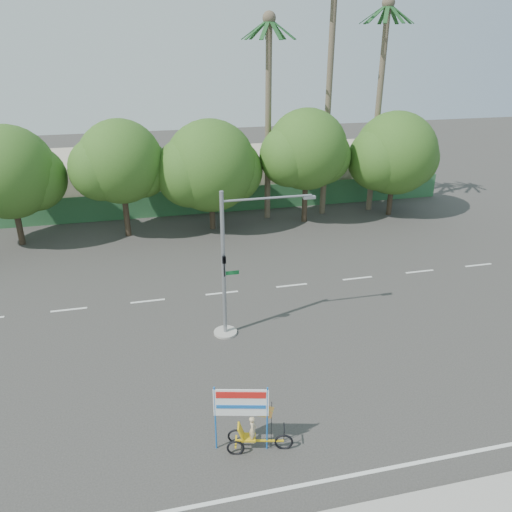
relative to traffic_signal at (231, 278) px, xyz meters
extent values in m
plane|color=#33302D|center=(2.20, -3.98, -2.92)|extent=(120.00, 120.00, 0.00)
cube|color=#336B3D|center=(2.20, 17.52, -1.92)|extent=(38.00, 0.08, 2.00)
cube|color=#B6A991|center=(-7.80, 22.02, -0.92)|extent=(12.00, 8.00, 4.00)
cube|color=#B6A991|center=(10.20, 22.02, -1.12)|extent=(14.00, 8.00, 3.60)
cylinder|color=#473828|center=(-11.80, 14.02, -1.16)|extent=(0.40, 0.40, 3.52)
sphere|color=#2B5218|center=(-11.80, 14.02, 2.04)|extent=(6.00, 6.00, 6.00)
sphere|color=#2B5218|center=(-10.45, 14.32, 1.48)|extent=(4.32, 4.32, 4.32)
cylinder|color=#473828|center=(-4.80, 14.02, -1.05)|extent=(0.40, 0.40, 3.74)
sphere|color=#2B5218|center=(-4.80, 14.02, 2.35)|extent=(5.60, 5.60, 5.60)
sphere|color=#2B5218|center=(-3.54, 14.32, 1.76)|extent=(4.03, 4.03, 4.03)
sphere|color=#2B5218|center=(-6.06, 13.77, 2.01)|extent=(4.26, 4.26, 4.26)
cylinder|color=#473828|center=(1.20, 14.02, -1.27)|extent=(0.40, 0.40, 3.30)
sphere|color=#2B5218|center=(1.20, 14.02, 1.73)|extent=(6.40, 6.40, 6.40)
sphere|color=#2B5218|center=(2.64, 14.32, 1.21)|extent=(4.61, 4.61, 4.61)
sphere|color=#2B5218|center=(-0.24, 13.77, 1.43)|extent=(4.86, 4.86, 4.86)
cylinder|color=#473828|center=(8.20, 14.02, -0.98)|extent=(0.40, 0.40, 3.87)
sphere|color=#2B5218|center=(8.20, 14.02, 2.54)|extent=(5.80, 5.80, 5.80)
sphere|color=#2B5218|center=(9.50, 14.32, 1.92)|extent=(4.18, 4.18, 4.18)
sphere|color=#2B5218|center=(6.89, 13.77, 2.19)|extent=(4.41, 4.41, 4.41)
cylinder|color=#473828|center=(15.20, 14.02, -1.20)|extent=(0.40, 0.40, 3.43)
sphere|color=#2B5218|center=(15.20, 14.02, 1.92)|extent=(6.20, 6.20, 6.20)
sphere|color=#2B5218|center=(16.59, 14.32, 1.37)|extent=(4.46, 4.46, 4.46)
sphere|color=#2B5218|center=(13.80, 13.77, 1.61)|extent=(4.71, 4.71, 4.71)
cylinder|color=#70604C|center=(10.20, 15.52, 5.58)|extent=(0.44, 0.44, 17.00)
cylinder|color=#70604C|center=(14.20, 15.52, 4.58)|extent=(0.44, 0.44, 15.00)
sphere|color=#70604C|center=(14.20, 15.52, 12.08)|extent=(0.90, 0.90, 0.90)
cube|color=#1C4C21|center=(15.14, 15.52, 11.42)|extent=(1.91, 0.28, 1.36)
cube|color=#1C4C21|center=(14.92, 16.12, 11.42)|extent=(1.65, 1.44, 1.36)
cube|color=#1C4C21|center=(14.36, 16.44, 11.42)|extent=(0.61, 1.93, 1.36)
cube|color=#1C4C21|center=(13.73, 16.33, 11.42)|extent=(1.20, 1.80, 1.36)
cube|color=#1C4C21|center=(13.31, 15.84, 11.42)|extent=(1.89, 0.92, 1.36)
cube|color=#1C4C21|center=(13.31, 15.19, 11.42)|extent=(1.89, 0.92, 1.36)
cube|color=#1C4C21|center=(13.73, 14.70, 11.42)|extent=(1.20, 1.80, 1.36)
cube|color=#1C4C21|center=(14.36, 14.59, 11.42)|extent=(0.61, 1.93, 1.36)
cube|color=#1C4C21|center=(14.92, 14.91, 11.42)|extent=(1.65, 1.44, 1.36)
cylinder|color=#70604C|center=(5.70, 15.52, 4.08)|extent=(0.44, 0.44, 14.00)
sphere|color=#70604C|center=(5.70, 15.52, 11.08)|extent=(0.90, 0.90, 0.90)
cube|color=#1C4C21|center=(6.64, 15.52, 10.42)|extent=(1.91, 0.28, 1.36)
cube|color=#1C4C21|center=(6.42, 16.12, 10.42)|extent=(1.65, 1.44, 1.36)
cube|color=#1C4C21|center=(5.86, 16.44, 10.42)|extent=(0.61, 1.93, 1.36)
cube|color=#1C4C21|center=(5.23, 16.33, 10.42)|extent=(1.20, 1.80, 1.36)
cube|color=#1C4C21|center=(4.81, 15.84, 10.42)|extent=(1.89, 0.92, 1.36)
cube|color=#1C4C21|center=(4.81, 15.19, 10.42)|extent=(1.89, 0.92, 1.36)
cube|color=#1C4C21|center=(5.23, 14.70, 10.42)|extent=(1.20, 1.80, 1.36)
cube|color=#1C4C21|center=(5.86, 14.59, 10.42)|extent=(0.61, 1.93, 1.36)
cube|color=#1C4C21|center=(6.42, 14.91, 10.42)|extent=(1.65, 1.44, 1.36)
cylinder|color=gray|center=(-0.30, 0.02, -2.87)|extent=(1.10, 1.10, 0.10)
cylinder|color=gray|center=(-0.30, 0.02, 0.58)|extent=(0.18, 0.18, 7.00)
cylinder|color=gray|center=(1.70, 0.02, 3.63)|extent=(4.00, 0.10, 0.10)
cube|color=gray|center=(3.60, 0.02, 3.53)|extent=(0.55, 0.20, 0.12)
imported|color=black|center=(-0.30, -0.20, 0.68)|extent=(0.16, 0.20, 1.00)
cube|color=#14662D|center=(0.05, 0.02, 0.23)|extent=(0.70, 0.04, 0.18)
torus|color=black|center=(0.40, -7.57, -2.63)|extent=(0.65, 0.23, 0.65)
torus|color=black|center=(-1.12, -6.93, -2.65)|extent=(0.61, 0.21, 0.61)
torus|color=black|center=(-1.25, -7.45, -2.65)|extent=(0.61, 0.21, 0.61)
cube|color=gold|center=(-0.39, -7.38, -2.57)|extent=(1.60, 0.44, 0.06)
cube|color=gold|center=(-1.19, -7.19, -2.63)|extent=(0.19, 0.57, 0.05)
cube|color=gold|center=(-0.77, -7.29, -2.44)|extent=(0.56, 0.51, 0.06)
cube|color=gold|center=(-1.02, -7.23, -2.17)|extent=(0.31, 0.44, 0.52)
cylinder|color=black|center=(0.40, -7.57, -2.25)|extent=(0.03, 0.03, 0.53)
cube|color=black|center=(0.40, -7.57, -1.99)|extent=(0.14, 0.43, 0.04)
imported|color=#CCB284|center=(-0.63, -7.32, -2.07)|extent=(0.33, 0.43, 1.04)
cylinder|color=blue|center=(-1.84, -7.03, -1.62)|extent=(0.07, 0.07, 2.59)
cylinder|color=blue|center=(-0.16, -7.44, -1.62)|extent=(0.07, 0.07, 2.59)
cube|color=white|center=(-1.00, -7.23, -0.95)|extent=(1.78, 0.48, 1.06)
cube|color=red|center=(-1.01, -7.26, -0.61)|extent=(1.59, 0.40, 0.25)
cube|color=blue|center=(-1.01, -7.26, -1.09)|extent=(1.59, 0.40, 0.13)
cylinder|color=black|center=(-0.02, -7.47, -1.91)|extent=(0.02, 0.02, 2.02)
cube|color=red|center=(-0.35, -7.39, -1.29)|extent=(0.83, 0.22, 0.63)
camera|label=1|loc=(-3.45, -19.96, 10.09)|focal=35.00mm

